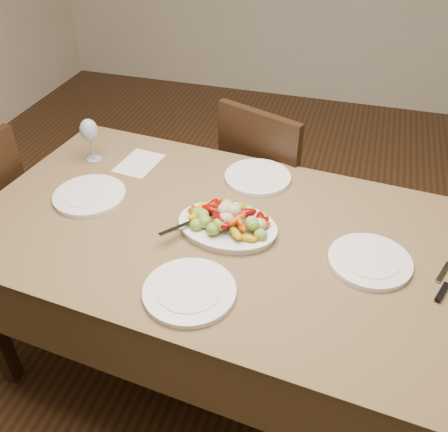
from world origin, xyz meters
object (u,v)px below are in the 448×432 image
at_px(serving_platter, 227,228).
at_px(wine_glass, 91,139).
at_px(plate_left, 90,196).
at_px(plate_near, 189,292).
at_px(plate_far, 258,177).
at_px(plate_right, 370,261).
at_px(chair_far, 277,185).
at_px(dining_table, 224,303).

bearing_deg(serving_platter, wine_glass, 156.42).
bearing_deg(plate_left, plate_near, -34.23).
xyz_separation_m(plate_left, plate_far, (0.60, 0.32, 0.00)).
distance_m(plate_right, wine_glass, 1.25).
height_order(plate_left, plate_right, same).
distance_m(serving_platter, plate_right, 0.50).
height_order(chair_far, plate_right, chair_far).
xyz_separation_m(chair_far, wine_glass, (-0.74, -0.46, 0.39)).
bearing_deg(plate_near, wine_glass, 136.58).
bearing_deg(plate_right, serving_platter, 176.33).
distance_m(chair_far, plate_far, 0.50).
relative_size(dining_table, chair_far, 1.94).
bearing_deg(dining_table, chair_far, 86.10).
distance_m(chair_far, plate_right, 0.96).
bearing_deg(chair_far, wine_glass, 52.78).
bearing_deg(plate_right, wine_glass, 164.31).
height_order(dining_table, wine_glass, wine_glass).
xyz_separation_m(plate_right, plate_far, (-0.47, 0.39, 0.00)).
relative_size(serving_platter, plate_right, 1.28).
bearing_deg(plate_near, chair_far, 86.69).
relative_size(serving_platter, plate_far, 1.29).
bearing_deg(chair_far, plate_left, 70.57).
xyz_separation_m(dining_table, plate_right, (0.51, -0.03, 0.39)).
relative_size(plate_right, plate_near, 0.95).
distance_m(plate_right, plate_near, 0.60).
bearing_deg(dining_table, plate_right, -3.54).
relative_size(plate_far, plate_near, 0.94).
distance_m(dining_table, wine_glass, 0.89).
bearing_deg(dining_table, plate_near, -91.96).
relative_size(chair_far, plate_near, 3.28).
distance_m(plate_far, plate_near, 0.69).
distance_m(dining_table, plate_right, 0.64).
distance_m(dining_table, serving_platter, 0.39).
height_order(plate_left, plate_near, same).
bearing_deg(plate_near, dining_table, 88.04).
xyz_separation_m(dining_table, plate_left, (-0.56, 0.04, 0.39)).
xyz_separation_m(plate_far, plate_near, (-0.05, -0.69, 0.00)).
xyz_separation_m(serving_platter, plate_far, (0.02, 0.36, -0.00)).
bearing_deg(plate_near, plate_left, 145.77).
distance_m(serving_platter, plate_far, 0.36).
relative_size(plate_far, wine_glass, 1.33).
xyz_separation_m(chair_far, plate_near, (-0.06, -1.09, 0.29)).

